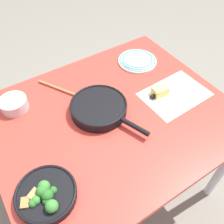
% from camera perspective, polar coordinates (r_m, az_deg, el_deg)
% --- Properties ---
extents(ground_plane, '(14.00, 14.00, 0.00)m').
position_cam_1_polar(ground_plane, '(1.86, -0.00, -15.84)').
color(ground_plane, slate).
extents(dining_table_red, '(1.17, 0.96, 0.75)m').
position_cam_1_polar(dining_table_red, '(1.29, -0.00, -2.96)').
color(dining_table_red, red).
rests_on(dining_table_red, ground_plane).
extents(skillet_broccoli, '(0.26, 0.32, 0.08)m').
position_cam_1_polar(skillet_broccoli, '(1.01, -14.97, -17.98)').
color(skillet_broccoli, black).
rests_on(skillet_broccoli, dining_table_red).
extents(skillet_eggs, '(0.28, 0.41, 0.06)m').
position_cam_1_polar(skillet_eggs, '(1.23, -2.96, 0.98)').
color(skillet_eggs, black).
rests_on(skillet_eggs, dining_table_red).
extents(wooden_spoon, '(0.23, 0.37, 0.02)m').
position_cam_1_polar(wooden_spoon, '(1.32, -7.97, 3.72)').
color(wooden_spoon, '#996B42').
rests_on(wooden_spoon, dining_table_red).
extents(parchment_sheet, '(0.35, 0.26, 0.00)m').
position_cam_1_polar(parchment_sheet, '(1.37, 14.17, 3.96)').
color(parchment_sheet, beige).
rests_on(parchment_sheet, dining_table_red).
extents(grater_knife, '(0.29, 0.05, 0.02)m').
position_cam_1_polar(grater_knife, '(1.36, 12.38, 4.62)').
color(grater_knife, silver).
rests_on(grater_knife, dining_table_red).
extents(cheese_block, '(0.09, 0.07, 0.05)m').
position_cam_1_polar(cheese_block, '(1.34, 10.91, 4.78)').
color(cheese_block, '#EACC66').
rests_on(cheese_block, dining_table_red).
extents(dinner_plate_stack, '(0.23, 0.23, 0.03)m').
position_cam_1_polar(dinner_plate_stack, '(1.54, 5.82, 11.72)').
color(dinner_plate_stack, white).
rests_on(dinner_plate_stack, dining_table_red).
extents(prep_bowl_steel, '(0.14, 0.14, 0.06)m').
position_cam_1_polar(prep_bowl_steel, '(1.33, -21.52, 1.68)').
color(prep_bowl_steel, '#B7B7BC').
rests_on(prep_bowl_steel, dining_table_red).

